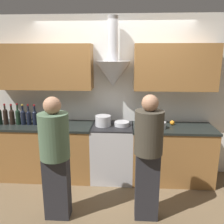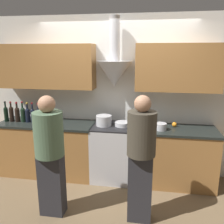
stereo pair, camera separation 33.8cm
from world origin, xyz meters
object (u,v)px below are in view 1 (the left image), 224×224
at_px(mixing_bowl, 122,124).
at_px(wine_bottle_4, 23,116).
at_px(saucepan, 160,125).
at_px(orange_fruit, 172,123).
at_px(stove_range, 112,152).
at_px(wine_bottle_1, 6,116).
at_px(wine_bottle_5, 29,117).
at_px(person_foreground_left, 55,154).
at_px(wine_bottle_2, 12,116).
at_px(wine_bottle_0, 0,116).
at_px(stock_pot, 103,121).
at_px(wine_bottle_3, 18,116).
at_px(person_foreground_right, 148,153).
at_px(wine_bottle_6, 35,117).

bearing_deg(mixing_bowl, wine_bottle_4, -178.83).
bearing_deg(saucepan, orange_fruit, 40.50).
xyz_separation_m(stove_range, wine_bottle_1, (-1.71, -0.02, 0.59)).
height_order(wine_bottle_5, person_foreground_left, person_foreground_left).
xyz_separation_m(wine_bottle_1, wine_bottle_2, (0.10, 0.01, -0.01)).
relative_size(wine_bottle_0, wine_bottle_1, 1.01).
xyz_separation_m(stock_pot, mixing_bowl, (0.29, 0.02, -0.05)).
xyz_separation_m(wine_bottle_2, wine_bottle_3, (0.10, 0.00, 0.00)).
xyz_separation_m(wine_bottle_3, person_foreground_right, (2.00, -0.94, -0.17)).
distance_m(stove_range, mixing_bowl, 0.50).
bearing_deg(stove_range, wine_bottle_5, -179.05).
bearing_deg(saucepan, wine_bottle_5, 178.36).
bearing_deg(saucepan, wine_bottle_6, 177.98).
distance_m(wine_bottle_0, person_foreground_right, 2.47).
relative_size(saucepan, person_foreground_left, 0.12).
bearing_deg(orange_fruit, stove_range, -173.63).
distance_m(wine_bottle_4, person_foreground_right, 2.14).
bearing_deg(person_foreground_left, wine_bottle_4, 129.12).
height_order(wine_bottle_0, wine_bottle_6, wine_bottle_0).
bearing_deg(wine_bottle_4, person_foreground_left, -50.88).
distance_m(saucepan, person_foreground_right, 0.91).
xyz_separation_m(stove_range, mixing_bowl, (0.15, 0.02, 0.48)).
xyz_separation_m(wine_bottle_0, stock_pot, (1.66, 0.03, -0.06)).
xyz_separation_m(wine_bottle_0, orange_fruit, (2.76, 0.14, -0.10)).
relative_size(mixing_bowl, person_foreground_right, 0.15).
bearing_deg(wine_bottle_3, person_foreground_left, -48.04).
bearing_deg(mixing_bowl, saucepan, -9.69).
bearing_deg(wine_bottle_1, stove_range, 0.82).
height_order(person_foreground_left, person_foreground_right, person_foreground_right).
bearing_deg(saucepan, wine_bottle_0, 178.89).
xyz_separation_m(wine_bottle_1, wine_bottle_4, (0.28, 0.01, -0.01)).
relative_size(wine_bottle_0, wine_bottle_4, 1.03).
distance_m(wine_bottle_1, saucepan, 2.45).
height_order(stove_range, wine_bottle_5, wine_bottle_5).
distance_m(wine_bottle_4, wine_bottle_5, 0.10).
xyz_separation_m(orange_fruit, saucepan, (-0.22, -0.19, 0.01)).
bearing_deg(orange_fruit, person_foreground_left, -144.62).
relative_size(mixing_bowl, orange_fruit, 3.22).
distance_m(stove_range, wine_bottle_6, 1.36).
bearing_deg(wine_bottle_3, saucepan, -1.71).
bearing_deg(wine_bottle_1, wine_bottle_5, 0.36).
height_order(wine_bottle_2, saucepan, wine_bottle_2).
distance_m(orange_fruit, person_foreground_right, 1.16).
height_order(wine_bottle_0, wine_bottle_1, wine_bottle_0).
xyz_separation_m(wine_bottle_3, orange_fruit, (2.46, 0.12, -0.10)).
bearing_deg(wine_bottle_0, wine_bottle_5, 1.19).
distance_m(wine_bottle_6, saucepan, 1.97).
bearing_deg(wine_bottle_6, person_foreground_left, -58.23).
distance_m(wine_bottle_2, mixing_bowl, 1.76).
bearing_deg(wine_bottle_4, wine_bottle_1, -177.79).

